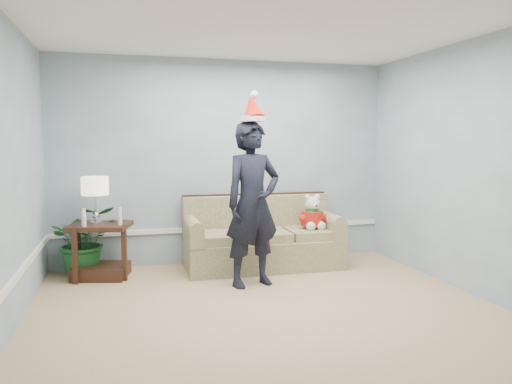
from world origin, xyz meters
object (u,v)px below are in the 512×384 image
object	(u,v)px
side_table	(101,257)
teddy_bear	(312,216)
sofa	(262,241)
man	(253,204)
houseplant	(84,240)
table_lamp	(95,188)

from	to	relation	value
side_table	teddy_bear	size ratio (longest dim) A/B	1.71
sofa	man	distance (m)	1.05
side_table	houseplant	xyz separation A→B (m)	(-0.20, 0.19, 0.17)
houseplant	side_table	bearing A→B (deg)	-43.89
table_lamp	teddy_bear	distance (m)	2.73
table_lamp	sofa	bearing A→B (deg)	0.51
table_lamp	houseplant	bearing A→B (deg)	129.54
side_table	teddy_bear	bearing A→B (deg)	-2.34
table_lamp	man	bearing A→B (deg)	-24.26
teddy_bear	side_table	bearing A→B (deg)	174.19
houseplant	teddy_bear	size ratio (longest dim) A/B	1.85
sofa	side_table	world-z (taller)	sofa
side_table	houseplant	bearing A→B (deg)	136.11
sofa	man	bearing A→B (deg)	-111.74
side_table	man	bearing A→B (deg)	-24.75
houseplant	man	size ratio (longest dim) A/B	0.46
table_lamp	man	distance (m)	1.89
man	table_lamp	bearing A→B (deg)	140.20
side_table	man	xyz separation A→B (m)	(1.68, -0.77, 0.67)
man	teddy_bear	xyz separation A→B (m)	(0.98, 0.66, -0.27)
table_lamp	houseplant	world-z (taller)	table_lamp
table_lamp	teddy_bear	xyz separation A→B (m)	(2.70, -0.11, -0.43)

